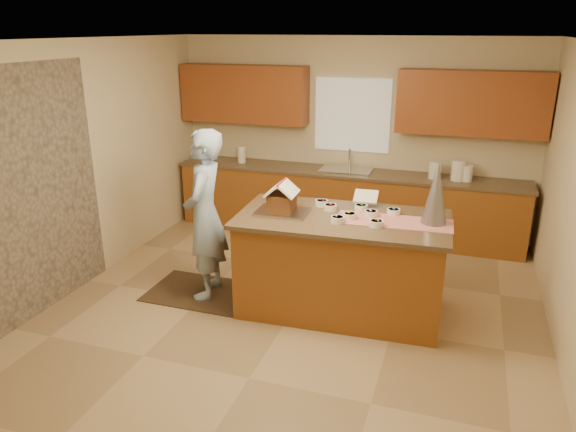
# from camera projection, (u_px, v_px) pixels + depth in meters

# --- Properties ---
(floor) EXTENTS (5.50, 5.50, 0.00)m
(floor) POSITION_uv_depth(u_px,v_px,m) (291.00, 314.00, 5.59)
(floor) COLOR tan
(floor) RESTS_ON ground
(ceiling) EXTENTS (5.50, 5.50, 0.00)m
(ceiling) POSITION_uv_depth(u_px,v_px,m) (292.00, 40.00, 4.70)
(ceiling) COLOR silver
(ceiling) RESTS_ON floor
(wall_back) EXTENTS (5.50, 5.50, 0.00)m
(wall_back) POSITION_uv_depth(u_px,v_px,m) (352.00, 136.00, 7.61)
(wall_back) COLOR beige
(wall_back) RESTS_ON floor
(wall_front) EXTENTS (5.50, 5.50, 0.00)m
(wall_front) POSITION_uv_depth(u_px,v_px,m) (119.00, 338.00, 2.68)
(wall_front) COLOR beige
(wall_front) RESTS_ON floor
(wall_left) EXTENTS (5.50, 5.50, 0.00)m
(wall_left) POSITION_uv_depth(u_px,v_px,m) (73.00, 168.00, 5.89)
(wall_left) COLOR beige
(wall_left) RESTS_ON floor
(stone_accent) EXTENTS (0.00, 2.50, 2.50)m
(stone_accent) POSITION_uv_depth(u_px,v_px,m) (21.00, 198.00, 5.20)
(stone_accent) COLOR gray
(stone_accent) RESTS_ON wall_left
(window_curtain) EXTENTS (1.05, 0.03, 1.00)m
(window_curtain) POSITION_uv_depth(u_px,v_px,m) (352.00, 115.00, 7.48)
(window_curtain) COLOR white
(window_curtain) RESTS_ON wall_back
(back_counter_base) EXTENTS (4.80, 0.60, 0.88)m
(back_counter_base) POSITION_uv_depth(u_px,v_px,m) (345.00, 204.00, 7.64)
(back_counter_base) COLOR brown
(back_counter_base) RESTS_ON floor
(back_counter_top) EXTENTS (4.85, 0.63, 0.04)m
(back_counter_top) POSITION_uv_depth(u_px,v_px,m) (346.00, 172.00, 7.49)
(back_counter_top) COLOR brown
(back_counter_top) RESTS_ON back_counter_base
(upper_cabinet_left) EXTENTS (1.85, 0.35, 0.80)m
(upper_cabinet_left) POSITION_uv_depth(u_px,v_px,m) (244.00, 94.00, 7.72)
(upper_cabinet_left) COLOR brown
(upper_cabinet_left) RESTS_ON wall_back
(upper_cabinet_right) EXTENTS (1.85, 0.35, 0.80)m
(upper_cabinet_right) POSITION_uv_depth(u_px,v_px,m) (472.00, 103.00, 6.80)
(upper_cabinet_right) COLOR brown
(upper_cabinet_right) RESTS_ON wall_back
(sink) EXTENTS (0.70, 0.45, 0.12)m
(sink) POSITION_uv_depth(u_px,v_px,m) (346.00, 173.00, 7.49)
(sink) COLOR silver
(sink) RESTS_ON back_counter_top
(faucet) EXTENTS (0.03, 0.03, 0.28)m
(faucet) POSITION_uv_depth(u_px,v_px,m) (349.00, 158.00, 7.59)
(faucet) COLOR silver
(faucet) RESTS_ON back_counter_top
(island_base) EXTENTS (2.05, 1.10, 0.98)m
(island_base) POSITION_uv_depth(u_px,v_px,m) (341.00, 266.00, 5.54)
(island_base) COLOR brown
(island_base) RESTS_ON floor
(island_top) EXTENTS (2.15, 1.20, 0.04)m
(island_top) POSITION_uv_depth(u_px,v_px,m) (343.00, 219.00, 5.37)
(island_top) COLOR brown
(island_top) RESTS_ON island_base
(table_runner) EXTENTS (1.13, 0.46, 0.01)m
(table_runner) POSITION_uv_depth(u_px,v_px,m) (394.00, 221.00, 5.24)
(table_runner) COLOR red
(table_runner) RESTS_ON island_top
(baking_tray) EXTENTS (0.53, 0.40, 0.03)m
(baking_tray) POSITION_uv_depth(u_px,v_px,m) (282.00, 212.00, 5.46)
(baking_tray) COLOR silver
(baking_tray) RESTS_ON island_top
(cookbook) EXTENTS (0.25, 0.20, 0.10)m
(cookbook) POSITION_uv_depth(u_px,v_px,m) (366.00, 197.00, 5.67)
(cookbook) COLOR white
(cookbook) RESTS_ON island_top
(tinsel_tree) EXTENTS (0.26, 0.26, 0.61)m
(tinsel_tree) POSITION_uv_depth(u_px,v_px,m) (436.00, 193.00, 5.09)
(tinsel_tree) COLOR #ACACB8
(tinsel_tree) RESTS_ON island_top
(rug) EXTENTS (1.24, 0.81, 0.01)m
(rug) POSITION_uv_depth(u_px,v_px,m) (205.00, 293.00, 6.03)
(rug) COLOR black
(rug) RESTS_ON floor
(boy) EXTENTS (0.55, 0.74, 1.83)m
(boy) POSITION_uv_depth(u_px,v_px,m) (205.00, 215.00, 5.71)
(boy) COLOR #91AACE
(boy) RESTS_ON rug
(canister_a) EXTENTS (0.16, 0.16, 0.22)m
(canister_a) POSITION_uv_depth(u_px,v_px,m) (435.00, 170.00, 7.09)
(canister_a) COLOR white
(canister_a) RESTS_ON back_counter_top
(canister_b) EXTENTS (0.18, 0.18, 0.27)m
(canister_b) POSITION_uv_depth(u_px,v_px,m) (459.00, 170.00, 6.99)
(canister_b) COLOR white
(canister_b) RESTS_ON back_counter_top
(canister_c) EXTENTS (0.14, 0.14, 0.20)m
(canister_c) POSITION_uv_depth(u_px,v_px,m) (467.00, 173.00, 6.97)
(canister_c) COLOR white
(canister_c) RESTS_ON back_counter_top
(paper_towel) EXTENTS (0.11, 0.11, 0.25)m
(paper_towel) POSITION_uv_depth(u_px,v_px,m) (242.00, 154.00, 7.91)
(paper_towel) COLOR white
(paper_towel) RESTS_ON back_counter_top
(gingerbread_house) EXTENTS (0.32, 0.33, 0.31)m
(gingerbread_house) POSITION_uv_depth(u_px,v_px,m) (282.00, 200.00, 5.42)
(gingerbread_house) COLOR #552E16
(gingerbread_house) RESTS_ON baking_tray
(candy_bowls) EXTENTS (0.89, 0.59, 0.06)m
(candy_bowls) POSITION_uv_depth(u_px,v_px,m) (355.00, 213.00, 5.40)
(candy_bowls) COLOR red
(candy_bowls) RESTS_ON island_top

